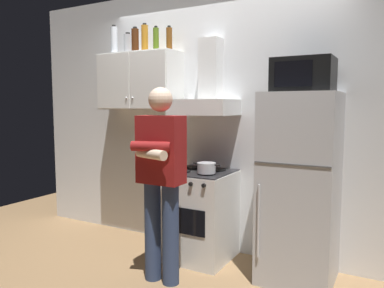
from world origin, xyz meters
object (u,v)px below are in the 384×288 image
object	(u,v)px
stove_oven	(200,215)
refrigerator	(299,188)
person_standing	(161,177)
range_hood	(206,95)
bottle_rum_dark	(135,41)
bottle_olive_oil	(156,39)
microwave	(303,75)
bottle_liquor_amber	(145,38)
bottle_canister_steel	(128,44)
bottle_vodka_clear	(114,41)
bottle_beer_brown	(169,39)
cooking_pot	(206,168)
upper_cabinet	(140,81)

from	to	relation	value
stove_oven	refrigerator	xyz separation A→B (m)	(0.95, 0.00, 0.37)
person_standing	range_hood	bearing A→B (deg)	86.09
bottle_rum_dark	bottle_olive_oil	world-z (taller)	bottle_rum_dark
microwave	bottle_rum_dark	distance (m)	1.83
microwave	bottle_liquor_amber	world-z (taller)	bottle_liquor_amber
bottle_rum_dark	bottle_canister_steel	size ratio (longest dim) A/B	1.14
range_hood	bottle_rum_dark	size ratio (longest dim) A/B	2.82
stove_oven	bottle_rum_dark	xyz separation A→B (m)	(-0.83, 0.10, 1.74)
bottle_liquor_amber	stove_oven	bearing A→B (deg)	-9.15
person_standing	bottle_vodka_clear	distance (m)	1.83
stove_oven	person_standing	distance (m)	0.77
bottle_vodka_clear	bottle_beer_brown	xyz separation A→B (m)	(0.68, 0.06, -0.03)
bottle_rum_dark	bottle_liquor_amber	size ratio (longest dim) A/B	0.90
stove_oven	bottle_rum_dark	size ratio (longest dim) A/B	3.28
stove_oven	bottle_beer_brown	world-z (taller)	bottle_beer_brown
person_standing	bottle_canister_steel	size ratio (longest dim) A/B	7.05
microwave	cooking_pot	bearing A→B (deg)	-170.43
bottle_rum_dark	microwave	bearing A→B (deg)	-2.48
range_hood	cooking_pot	size ratio (longest dim) A/B	2.76
bottle_beer_brown	microwave	bearing A→B (deg)	-5.84
bottle_olive_oil	bottle_canister_steel	size ratio (longest dim) A/B	1.09
cooking_pot	bottle_beer_brown	world-z (taller)	bottle_beer_brown
upper_cabinet	bottle_beer_brown	world-z (taller)	bottle_beer_brown
upper_cabinet	cooking_pot	xyz separation A→B (m)	(0.93, -0.24, -0.83)
bottle_vodka_clear	bottle_rum_dark	world-z (taller)	bottle_vodka_clear
cooking_pot	bottle_beer_brown	xyz separation A→B (m)	(-0.57, 0.28, 1.25)
bottle_olive_oil	bottle_beer_brown	distance (m)	0.14
stove_oven	cooking_pot	xyz separation A→B (m)	(0.13, -0.12, 0.49)
person_standing	cooking_pot	bearing A→B (deg)	69.70
person_standing	bottle_vodka_clear	size ratio (longest dim) A/B	5.19
stove_oven	range_hood	world-z (taller)	range_hood
person_standing	bottle_canister_steel	world-z (taller)	bottle_canister_steel
range_hood	bottle_liquor_amber	xyz separation A→B (m)	(-0.72, -0.01, 0.59)
microwave	bottle_olive_oil	xyz separation A→B (m)	(-1.52, 0.09, 0.43)
refrigerator	bottle_beer_brown	bearing A→B (deg)	173.42
person_standing	bottle_canister_steel	distance (m)	1.74
microwave	refrigerator	bearing A→B (deg)	-89.10
bottle_rum_dark	bottle_beer_brown	bearing A→B (deg)	9.70
upper_cabinet	range_hood	size ratio (longest dim) A/B	1.20
stove_oven	person_standing	size ratio (longest dim) A/B	0.53
cooking_pot	bottle_olive_oil	world-z (taller)	bottle_olive_oil
bottle_vodka_clear	bottle_canister_steel	bearing A→B (deg)	21.27
cooking_pot	bottle_liquor_amber	bearing A→B (deg)	164.52
person_standing	bottle_liquor_amber	size ratio (longest dim) A/B	5.54
person_standing	bottle_vodka_clear	bearing A→B (deg)	146.51
range_hood	bottle_beer_brown	size ratio (longest dim) A/B	2.98
person_standing	bottle_beer_brown	bearing A→B (deg)	117.17
refrigerator	bottle_vodka_clear	xyz separation A→B (m)	(-2.07, 0.10, 1.40)
stove_oven	bottle_olive_oil	bearing A→B (deg)	169.19
person_standing	bottle_beer_brown	xyz separation A→B (m)	(-0.39, 0.77, 1.27)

